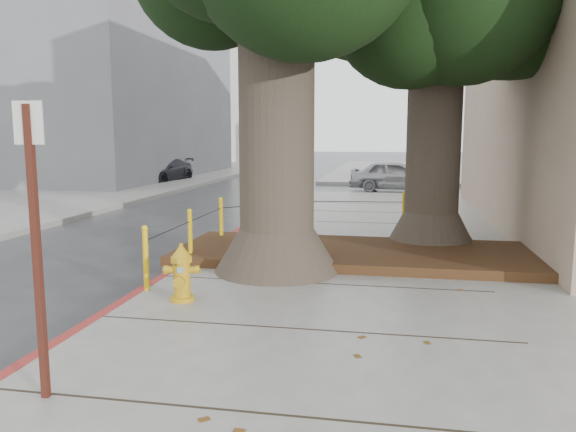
# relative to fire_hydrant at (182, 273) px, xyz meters

# --- Properties ---
(ground) EXTENTS (140.00, 140.00, 0.00)m
(ground) POSITION_rel_fire_hydrant_xyz_m (1.21, -0.79, -0.53)
(ground) COLOR #28282B
(ground) RESTS_ON ground
(sidewalk_far) EXTENTS (16.00, 20.00, 0.15)m
(sidewalk_far) POSITION_rel_fire_hydrant_xyz_m (7.21, 29.21, -0.46)
(sidewalk_far) COLOR slate
(sidewalk_far) RESTS_ON ground
(curb_red) EXTENTS (0.14, 26.00, 0.16)m
(curb_red) POSITION_rel_fire_hydrant_xyz_m (-0.79, 1.71, -0.46)
(curb_red) COLOR maroon
(curb_red) RESTS_ON ground
(planter_bed) EXTENTS (6.40, 2.60, 0.16)m
(planter_bed) POSITION_rel_fire_hydrant_xyz_m (2.11, 3.11, -0.30)
(planter_bed) COLOR black
(planter_bed) RESTS_ON sidewalk_main
(building_far_grey) EXTENTS (12.00, 16.00, 12.00)m
(building_far_grey) POSITION_rel_fire_hydrant_xyz_m (-13.79, 21.21, 5.47)
(building_far_grey) COLOR slate
(building_far_grey) RESTS_ON ground
(building_far_white) EXTENTS (12.00, 18.00, 15.00)m
(building_far_white) POSITION_rel_fire_hydrant_xyz_m (-15.79, 44.21, 6.97)
(building_far_white) COLOR silver
(building_far_white) RESTS_ON ground
(bollard_ring) EXTENTS (3.79, 5.39, 0.95)m
(bollard_ring) POSITION_rel_fire_hydrant_xyz_m (0.34, 3.58, 0.13)
(bollard_ring) COLOR #E6B20C
(bollard_ring) RESTS_ON sidewalk_main
(fire_hydrant) EXTENTS (0.42, 0.39, 0.78)m
(fire_hydrant) POSITION_rel_fire_hydrant_xyz_m (0.00, 0.00, 0.00)
(fire_hydrant) COLOR gold
(fire_hydrant) RESTS_ON sidewalk_main
(signpost) EXTENTS (0.25, 0.06, 2.48)m
(signpost) POSITION_rel_fire_hydrant_xyz_m (-0.13, -2.85, 1.02)
(signpost) COLOR #471911
(signpost) RESTS_ON sidewalk_main
(car_silver) EXTENTS (3.88, 1.73, 1.29)m
(car_silver) POSITION_rel_fire_hydrant_xyz_m (2.90, 16.79, 0.12)
(car_silver) COLOR #A8A7AD
(car_silver) RESTS_ON ground
(car_red) EXTENTS (3.37, 1.43, 1.08)m
(car_red) POSITION_rel_fire_hydrant_xyz_m (8.93, 18.61, 0.01)
(car_red) COLOR maroon
(car_red) RESTS_ON ground
(car_dark) EXTENTS (2.14, 4.20, 1.17)m
(car_dark) POSITION_rel_fire_hydrant_xyz_m (-8.30, 18.96, 0.05)
(car_dark) COLOR black
(car_dark) RESTS_ON ground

